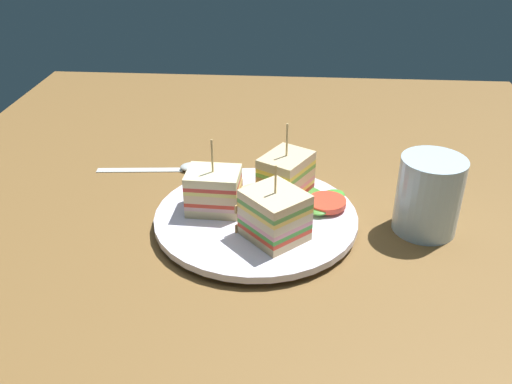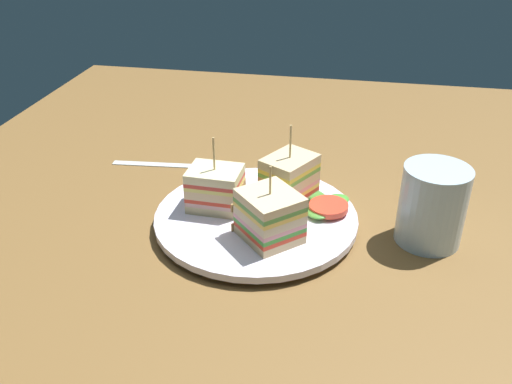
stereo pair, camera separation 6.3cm
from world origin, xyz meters
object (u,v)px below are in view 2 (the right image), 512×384
object	(u,v)px
sandwich_wedge_1	(289,179)
drinking_glass	(431,211)
spoon	(189,164)
sandwich_wedge_2	(216,188)
sandwich_wedge_0	(270,216)
chip_pile	(253,202)
plate	(256,218)

from	to	relation	value
sandwich_wedge_1	drinking_glass	world-z (taller)	sandwich_wedge_1
sandwich_wedge_1	spoon	bearing A→B (deg)	-91.50
sandwich_wedge_2	spoon	distance (cm)	15.10
sandwich_wedge_0	sandwich_wedge_1	xyz separation A→B (cm)	(-8.36, 0.97, 0.19)
drinking_glass	sandwich_wedge_0	bearing A→B (deg)	-73.49
chip_pile	spoon	size ratio (longest dim) A/B	0.46
chip_pile	drinking_glass	xyz separation A→B (cm)	(-0.09, 20.29, 1.05)
chip_pile	spoon	world-z (taller)	chip_pile
sandwich_wedge_0	sandwich_wedge_1	world-z (taller)	sandwich_wedge_1
sandwich_wedge_0	drinking_glass	distance (cm)	18.23
sandwich_wedge_2	spoon	world-z (taller)	sandwich_wedge_2
spoon	drinking_glass	bearing A→B (deg)	-26.68
plate	spoon	xyz separation A→B (cm)	(-13.43, -12.35, -0.55)
sandwich_wedge_0	sandwich_wedge_2	world-z (taller)	sandwich_wedge_2
plate	sandwich_wedge_2	distance (cm)	5.98
sandwich_wedge_0	sandwich_wedge_1	bearing A→B (deg)	-49.54
drinking_glass	spoon	bearing A→B (deg)	-111.63
spoon	chip_pile	bearing A→B (deg)	-52.29
chip_pile	drinking_glass	size ratio (longest dim) A/B	0.77
sandwich_wedge_0	sandwich_wedge_2	size ratio (longest dim) A/B	0.96
spoon	sandwich_wedge_0	bearing A→B (deg)	-55.70
plate	sandwich_wedge_2	bearing A→B (deg)	-98.36
chip_pile	spoon	bearing A→B (deg)	-137.24
sandwich_wedge_0	spoon	distance (cm)	23.52
sandwich_wedge_1	sandwich_wedge_2	size ratio (longest dim) A/B	1.10
sandwich_wedge_0	spoon	size ratio (longest dim) A/B	0.57
plate	sandwich_wedge_2	size ratio (longest dim) A/B	2.63
sandwich_wedge_0	drinking_glass	xyz separation A→B (cm)	(-5.18, 17.47, -0.41)
sandwich_wedge_2	drinking_glass	size ratio (longest dim) A/B	1.00
sandwich_wedge_0	spoon	world-z (taller)	sandwich_wedge_0
sandwich_wedge_1	drinking_glass	bearing A→B (deg)	109.02
plate	drinking_glass	xyz separation A→B (cm)	(-0.67, 19.83, 2.97)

